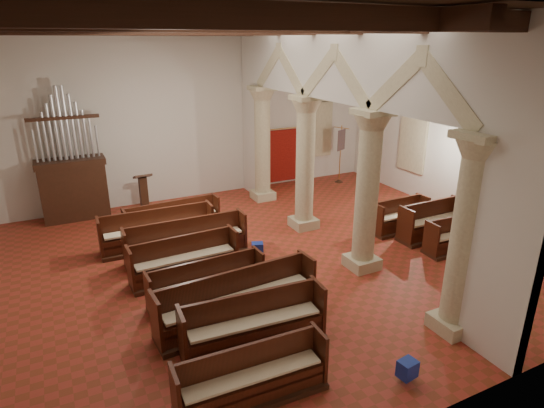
{
  "coord_description": "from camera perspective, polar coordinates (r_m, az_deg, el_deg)",
  "views": [
    {
      "loc": [
        -4.96,
        -9.89,
        5.58
      ],
      "look_at": [
        0.2,
        0.5,
        1.36
      ],
      "focal_mm": 30.0,
      "sensor_mm": 36.0,
      "label": 1
    }
  ],
  "objects": [
    {
      "name": "floor",
      "position": [
        12.39,
        0.22,
        -6.75
      ],
      "size": [
        14.0,
        14.0,
        0.0
      ],
      "primitive_type": "plane",
      "color": "maroon",
      "rests_on": "ground"
    },
    {
      "name": "ceiling",
      "position": [
        11.07,
        0.26,
        22.18
      ],
      "size": [
        14.0,
        14.0,
        0.0
      ],
      "primitive_type": "plane",
      "rotation": [
        3.14,
        0.0,
        0.0
      ],
      "color": "black",
      "rests_on": "wall_back"
    },
    {
      "name": "wall_back",
      "position": [
        16.85,
        -9.11,
        10.96
      ],
      "size": [
        14.0,
        0.02,
        6.0
      ],
      "primitive_type": "cube",
      "color": "beige",
      "rests_on": "floor"
    },
    {
      "name": "wall_front",
      "position": [
        6.81,
        23.52,
        -4.02
      ],
      "size": [
        14.0,
        0.02,
        6.0
      ],
      "primitive_type": "cube",
      "color": "beige",
      "rests_on": "floor"
    },
    {
      "name": "wall_right",
      "position": [
        15.73,
        23.98,
        8.87
      ],
      "size": [
        0.02,
        12.0,
        6.0
      ],
      "primitive_type": "cube",
      "color": "beige",
      "rests_on": "floor"
    },
    {
      "name": "ceiling_beams",
      "position": [
        11.07,
        0.26,
        21.25
      ],
      "size": [
        13.8,
        11.8,
        0.3
      ],
      "primitive_type": null,
      "color": "#361B11",
      "rests_on": "wall_back"
    },
    {
      "name": "arcade",
      "position": [
        12.15,
        7.98,
        10.26
      ],
      "size": [
        0.9,
        11.9,
        6.0
      ],
      "color": "beige",
      "rests_on": "floor"
    },
    {
      "name": "window_right_a",
      "position": [
        14.98,
        27.82,
        4.64
      ],
      "size": [
        0.03,
        1.0,
        2.2
      ],
      "primitive_type": "cube",
      "color": "#306D59",
      "rests_on": "wall_right"
    },
    {
      "name": "window_right_b",
      "position": [
        17.54,
        17.39,
        7.99
      ],
      "size": [
        0.03,
        1.0,
        2.2
      ],
      "primitive_type": "cube",
      "color": "#306D59",
      "rests_on": "wall_right"
    },
    {
      "name": "window_back",
      "position": [
        19.04,
        5.72,
        9.69
      ],
      "size": [
        1.0,
        0.03,
        2.2
      ],
      "primitive_type": "cube",
      "color": "#306D59",
      "rests_on": "wall_back"
    },
    {
      "name": "pipe_organ",
      "position": [
        15.97,
        -23.78,
        2.99
      ],
      "size": [
        2.1,
        0.85,
        4.4
      ],
      "color": "#361B11",
      "rests_on": "floor"
    },
    {
      "name": "lectern",
      "position": [
        15.99,
        -15.76,
        1.01
      ],
      "size": [
        0.58,
        0.59,
        1.4
      ],
      "rotation": [
        0.0,
        0.0,
        0.05
      ],
      "color": "#351D11",
      "rests_on": "floor"
    },
    {
      "name": "dossal_curtain",
      "position": [
        18.47,
        1.73,
        6.17
      ],
      "size": [
        1.8,
        0.07,
        2.17
      ],
      "color": "#9F1911",
      "rests_on": "floor"
    },
    {
      "name": "processional_banner",
      "position": [
        18.82,
        8.51,
        5.06
      ],
      "size": [
        0.5,
        0.64,
        2.35
      ],
      "rotation": [
        0.0,
        0.0,
        0.42
      ],
      "color": "#361B11",
      "rests_on": "floor"
    },
    {
      "name": "hymnal_box_a",
      "position": [
        8.61,
        16.63,
        -19.2
      ],
      "size": [
        0.35,
        0.3,
        0.31
      ],
      "primitive_type": "cube",
      "rotation": [
        0.0,
        0.0,
        0.14
      ],
      "color": "navy",
      "rests_on": "floor"
    },
    {
      "name": "hymnal_box_b",
      "position": [
        10.41,
        1.33,
        -10.77
      ],
      "size": [
        0.36,
        0.32,
        0.31
      ],
      "primitive_type": "cube",
      "rotation": [
        0.0,
        0.0,
        0.26
      ],
      "color": "#151892",
      "rests_on": "floor"
    },
    {
      "name": "hymnal_box_c",
      "position": [
        12.36,
        -1.84,
        -5.55
      ],
      "size": [
        0.37,
        0.33,
        0.3
      ],
      "primitive_type": "cube",
      "rotation": [
        0.0,
        0.0,
        -0.35
      ],
      "color": "navy",
      "rests_on": "floor"
    },
    {
      "name": "tube_heater_a",
      "position": [
        8.65,
        3.47,
        -18.82
      ],
      "size": [
        1.11,
        0.22,
        0.11
      ],
      "primitive_type": "cylinder",
      "rotation": [
        0.0,
        1.57,
        -0.1
      ],
      "color": "white",
      "rests_on": "floor"
    },
    {
      "name": "tube_heater_b",
      "position": [
        8.95,
        -3.71,
        -17.31
      ],
      "size": [
        0.86,
        0.17,
        0.09
      ],
      "primitive_type": "cylinder",
      "rotation": [
        0.0,
        1.57,
        0.1
      ],
      "color": "white",
      "rests_on": "floor"
    },
    {
      "name": "nave_pew_0",
      "position": [
        7.92,
        -2.5,
        -21.59
      ],
      "size": [
        2.56,
        0.73,
        0.97
      ],
      "rotation": [
        0.0,
        0.0,
        -0.03
      ],
      "color": "#361B11",
      "rests_on": "floor"
    },
    {
      "name": "nave_pew_1",
      "position": [
        8.97,
        -2.27,
        -15.56
      ],
      "size": [
        2.83,
        0.91,
        1.09
      ],
      "rotation": [
        0.0,
        0.0,
        -0.07
      ],
      "color": "#361B11",
      "rests_on": "floor"
    },
    {
      "name": "nave_pew_2",
      "position": [
        9.64,
        -4.26,
        -12.75
      ],
      "size": [
        3.51,
        0.98,
        1.13
      ],
      "rotation": [
        0.0,
        0.0,
        0.07
      ],
      "color": "#361B11",
      "rests_on": "floor"
    },
    {
      "name": "nave_pew_3",
      "position": [
        10.47,
        -8.12,
        -10.41
      ],
      "size": [
        2.68,
        0.75,
        0.96
      ],
      "rotation": [
        0.0,
        0.0,
        0.04
      ],
      "color": "#361B11",
      "rests_on": "floor"
    },
    {
      "name": "nave_pew_4",
      "position": [
        11.47,
        -10.86,
        -7.49
      ],
      "size": [
        2.68,
        0.8,
        1.06
      ],
      "rotation": [
        0.0,
        0.0,
        0.04
      ],
      "color": "#361B11",
      "rests_on": "floor"
    },
    {
      "name": "nave_pew_5",
      "position": [
        12.44,
        -10.59,
        -5.2
      ],
      "size": [
        3.26,
        0.77,
        1.08
      ],
      "rotation": [
        0.0,
        0.0,
        -0.02
      ],
      "color": "#361B11",
      "rests_on": "floor"
    },
    {
      "name": "nave_pew_6",
      "position": [
        13.24,
        -14.09,
        -3.84
      ],
      "size": [
        3.16,
        0.82,
        1.1
      ],
      "rotation": [
        0.0,
        0.0,
        -0.03
      ],
      "color": "#361B11",
      "rests_on": "floor"
    },
    {
      "name": "nave_pew_7",
      "position": [
        14.09,
        -12.27,
        -2.37
      ],
      "size": [
        2.91,
        0.81,
        0.98
      ],
      "rotation": [
        0.0,
        0.0,
        0.06
      ],
      "color": "#361B11",
      "rests_on": "floor"
    },
    {
      "name": "aisle_pew_0",
      "position": [
        13.6,
        22.02,
        -4.25
      ],
      "size": [
        1.84,
        0.76,
        0.98
      ],
      "rotation": [
        0.0,
        0.0,
        -0.06
      ],
      "color": "#361B11",
      "rests_on": "floor"
    },
    {
      "name": "aisle_pew_1",
      "position": [
        14.25,
        19.42,
        -2.63
      ],
      "size": [
        2.15,
        0.75,
        1.1
      ],
      "rotation": [
        0.0,
        0.0,
        0.01
      ],
      "color": "#361B11",
      "rests_on": "floor"
    },
    {
      "name": "aisle_pew_2",
      "position": [
        14.47,
        15.69,
        -2.0
      ],
      "size": [
        1.91,
        0.73,
        1.01
      ],
      "rotation": [
        0.0,
        0.0,
        0.03
      ],
      "color": "#361B11",
      "rests_on": "floor"
    }
  ]
}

